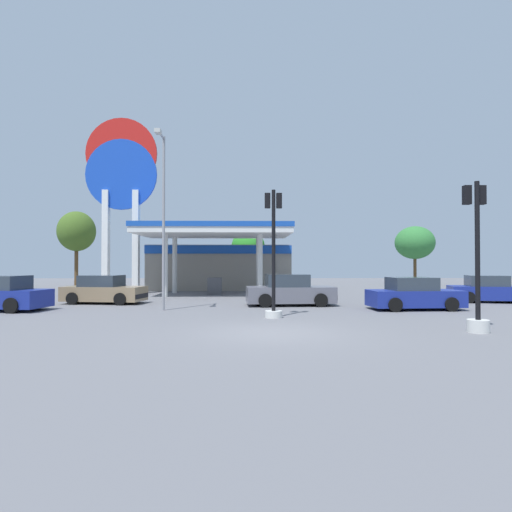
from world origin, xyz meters
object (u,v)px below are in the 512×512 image
Objects in this scene: car_4 at (104,291)px; traffic_signal_0 at (273,263)px; car_1 at (290,291)px; traffic_signal_1 at (477,275)px; car_2 at (489,290)px; tree_2 at (415,243)px; tree_0 at (77,232)px; car_0 at (414,295)px; tree_1 at (248,246)px; station_pole_sign at (121,182)px; corner_streetlamp at (163,206)px.

traffic_signal_0 is at bearing -34.89° from car_4.
traffic_signal_1 is at bearing -59.47° from car_1.
car_2 is 0.77× the size of tree_2.
car_4 reaches higher than car_2.
traffic_signal_0 is at bearing -152.66° from car_2.
tree_0 is (-8.06, 16.82, 4.21)m from car_4.
car_0 is at bearing -111.64° from tree_2.
tree_0 is 30.75m from tree_2.
car_1 is 9.38m from car_4.
car_4 is at bearing -179.25° from car_2.
car_0 is 6.99m from traffic_signal_0.
car_2 is at bearing 58.67° from traffic_signal_1.
tree_1 is (15.39, -0.90, -1.33)m from tree_0.
station_pole_sign is 23.15m from car_2.
car_1 is 0.79× the size of tree_2.
tree_2 is (2.80, 16.94, 3.27)m from car_2.
tree_0 is 15.48m from tree_1.
corner_streetlamp is (-3.71, -19.34, 0.96)m from tree_1.
tree_2 is at bearing 80.63° from car_2.
station_pole_sign is 12.29m from tree_0.
car_0 is 0.84× the size of tree_1.
tree_1 is 19.72m from corner_streetlamp.
car_0 is 6.30m from car_2.
tree_1 is at bearing 65.26° from car_4.
car_0 is at bearing 22.17° from traffic_signal_0.
car_2 is 0.93× the size of traffic_signal_1.
car_0 is 30.50m from tree_0.
car_2 is 17.48m from tree_2.
traffic_signal_0 is 6.82m from traffic_signal_1.
car_2 is (21.08, -6.70, -6.85)m from station_pole_sign.
traffic_signal_0 is at bearing -26.77° from corner_streetlamp.
tree_2 is at bearing 47.27° from corner_streetlamp.
traffic_signal_1 is 0.92× the size of tree_1.
tree_2 is (30.73, 0.38, -0.96)m from tree_0.
car_4 is (-19.88, -0.26, 0.01)m from car_2.
car_0 is 14.93m from car_4.
tree_0 is 0.88× the size of corner_streetlamp.
car_0 is 22.15m from tree_2.
tree_0 is (-22.65, 19.99, 4.22)m from car_0.
traffic_signal_0 reaches higher than car_0.
tree_2 is (14.43, 22.95, 1.86)m from traffic_signal_0.
car_1 is at bearing -46.07° from tree_0.
car_1 is at bearing 120.53° from traffic_signal_1.
tree_1 reaches higher than car_1.
car_4 is 16.89m from traffic_signal_1.
tree_1 is at bearing -175.23° from tree_2.
car_0 is 11.62m from corner_streetlamp.
corner_streetlamp reaches higher than traffic_signal_1.
station_pole_sign reaches higher than car_2.
corner_streetlamp is at bearing -43.31° from car_4.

